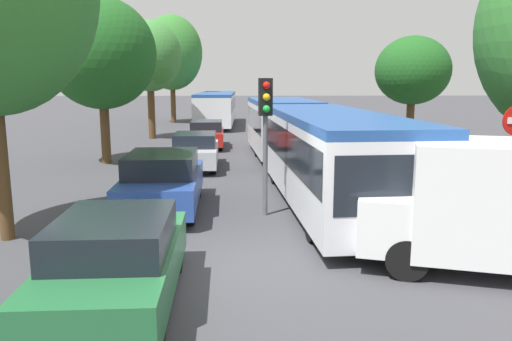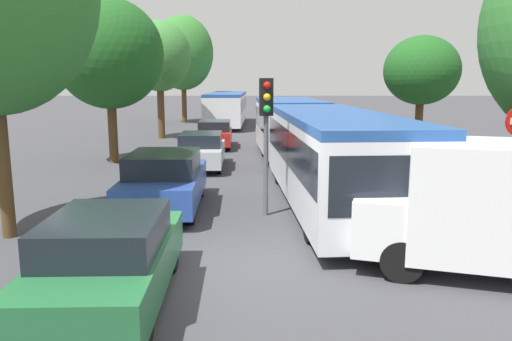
{
  "view_description": "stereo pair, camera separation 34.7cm",
  "coord_description": "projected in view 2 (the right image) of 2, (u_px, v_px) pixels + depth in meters",
  "views": [
    {
      "loc": [
        -0.15,
        -8.53,
        3.36
      ],
      "look_at": [
        0.2,
        3.31,
        1.2
      ],
      "focal_mm": 35.0,
      "sensor_mm": 36.0,
      "label": 1
    },
    {
      "loc": [
        0.19,
        -8.54,
        3.36
      ],
      "look_at": [
        0.2,
        3.31,
        1.2
      ],
      "focal_mm": 35.0,
      "sensor_mm": 36.0,
      "label": 2
    }
  ],
  "objects": [
    {
      "name": "queued_car_red",
      "position": [
        215.0,
        134.0,
        25.03
      ],
      "size": [
        1.76,
        3.94,
        1.35
      ],
      "rotation": [
        0.0,
        0.0,
        1.6
      ],
      "color": "#B21E19",
      "rests_on": "ground"
    },
    {
      "name": "traffic_light",
      "position": [
        266.0,
        116.0,
        12.11
      ],
      "size": [
        0.35,
        0.38,
        3.4
      ],
      "rotation": [
        0.0,
        0.0,
        -1.45
      ],
      "color": "#56595E",
      "rests_on": "ground"
    },
    {
      "name": "tree_left_distant",
      "position": [
        183.0,
        53.0,
        38.89
      ],
      "size": [
        4.74,
        4.74,
        8.31
      ],
      "color": "#51381E",
      "rests_on": "ground"
    },
    {
      "name": "tree_right_mid",
      "position": [
        421.0,
        71.0,
        22.31
      ],
      "size": [
        3.37,
        3.37,
        5.31
      ],
      "color": "#51381E",
      "rests_on": "ground"
    },
    {
      "name": "tree_left_far",
      "position": [
        160.0,
        58.0,
        28.27
      ],
      "size": [
        3.6,
        3.6,
        6.68
      ],
      "color": "#51381E",
      "rests_on": "ground"
    },
    {
      "name": "city_bus_rear",
      "position": [
        227.0,
        106.0,
        37.23
      ],
      "size": [
        2.65,
        11.29,
        2.42
      ],
      "rotation": [
        0.0,
        0.0,
        1.56
      ],
      "color": "silver",
      "rests_on": "ground"
    },
    {
      "name": "queued_car_green",
      "position": [
        108.0,
        259.0,
        7.44
      ],
      "size": [
        1.84,
        4.11,
        1.41
      ],
      "rotation": [
        0.0,
        0.0,
        1.6
      ],
      "color": "#236638",
      "rests_on": "ground"
    },
    {
      "name": "ground_plane",
      "position": [
        245.0,
        269.0,
        9.0
      ],
      "size": [
        200.0,
        200.0,
        0.0
      ],
      "primitive_type": "plane",
      "color": "#3D3D42"
    },
    {
      "name": "articulated_bus",
      "position": [
        309.0,
        137.0,
        16.87
      ],
      "size": [
        3.63,
        17.01,
        2.51
      ],
      "rotation": [
        0.0,
        0.0,
        -1.51
      ],
      "color": "silver",
      "rests_on": "ground"
    },
    {
      "name": "queued_car_blue",
      "position": [
        164.0,
        181.0,
        12.98
      ],
      "size": [
        1.98,
        4.43,
        1.52
      ],
      "rotation": [
        0.0,
        0.0,
        1.6
      ],
      "color": "#284799",
      "rests_on": "ground"
    },
    {
      "name": "tree_left_mid",
      "position": [
        109.0,
        54.0,
        19.8
      ],
      "size": [
        4.31,
        4.31,
        6.57
      ],
      "color": "#51381E",
      "rests_on": "ground"
    },
    {
      "name": "queued_car_silver",
      "position": [
        201.0,
        150.0,
        19.14
      ],
      "size": [
        1.78,
        3.98,
        1.37
      ],
      "rotation": [
        0.0,
        0.0,
        1.6
      ],
      "color": "#B7BABF",
      "rests_on": "ground"
    }
  ]
}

